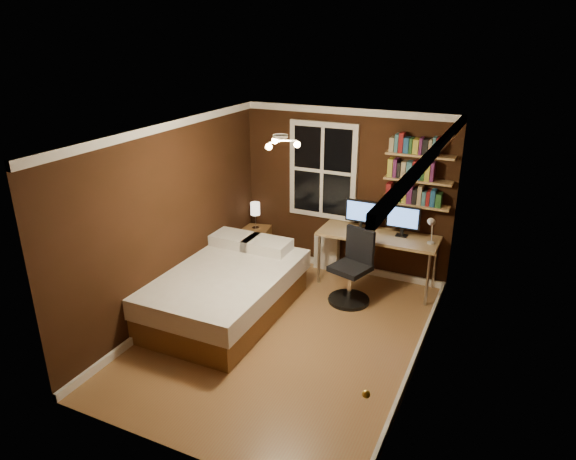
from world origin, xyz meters
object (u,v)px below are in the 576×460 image
at_px(bed, 222,289).
at_px(desk, 378,238).
at_px(monitor_right, 403,221).
at_px(radiator, 327,252).
at_px(desk_lamp, 431,230).
at_px(bedside_lamp, 255,216).
at_px(nightstand, 256,243).
at_px(monitor_left, 361,215).
at_px(office_chair, 352,275).

relative_size(bed, desk, 1.34).
height_order(bed, monitor_right, monitor_right).
xyz_separation_m(radiator, desk_lamp, (1.59, -0.33, 0.74)).
bearing_deg(bedside_lamp, monitor_right, -0.06).
distance_m(nightstand, desk, 2.09).
bearing_deg(radiator, desk_lamp, -11.59).
xyz_separation_m(monitor_left, monitor_right, (0.60, 0.00, 0.00)).
xyz_separation_m(bedside_lamp, monitor_left, (1.74, -0.00, 0.28)).
height_order(desk_lamp, office_chair, desk_lamp).
bearing_deg(desk_lamp, radiator, 168.41).
height_order(radiator, desk_lamp, desk_lamp).
bearing_deg(monitor_right, radiator, 172.88).
bearing_deg(monitor_right, desk, -164.87).
height_order(bed, nightstand, bed).
height_order(desk, monitor_left, monitor_left).
bearing_deg(monitor_left, radiator, 165.56).
distance_m(nightstand, desk_lamp, 2.88).
height_order(monitor_left, desk_lamp, monitor_left).
bearing_deg(desk, nightstand, 177.55).
bearing_deg(desk, bed, -135.56).
xyz_separation_m(desk, monitor_right, (0.31, 0.08, 0.28)).
xyz_separation_m(monitor_left, office_chair, (0.12, -0.67, -0.63)).
distance_m(bed, desk_lamp, 2.89).
distance_m(desk, monitor_right, 0.43).
bearing_deg(desk_lamp, nightstand, 176.22).
bearing_deg(bed, bedside_lamp, 103.07).
bearing_deg(nightstand, monitor_right, -12.15).
xyz_separation_m(radiator, desk, (0.86, -0.23, 0.46)).
bearing_deg(bedside_lamp, desk, -2.45).
bearing_deg(bed, desk, 44.22).
bearing_deg(monitor_right, bedside_lamp, 179.94).
bearing_deg(nightstand, radiator, -5.13).
relative_size(monitor_left, desk_lamp, 1.08).
distance_m(bedside_lamp, radiator, 1.27).
bearing_deg(bed, desk_lamp, 32.21).
height_order(nightstand, radiator, radiator).
height_order(bedside_lamp, monitor_right, monitor_right).
distance_m(bedside_lamp, desk, 2.04).
xyz_separation_m(nightstand, bedside_lamp, (0.00, 0.00, 0.48)).
xyz_separation_m(bed, monitor_right, (1.95, 1.69, 0.70)).
xyz_separation_m(nightstand, radiator, (1.18, 0.14, 0.02)).
xyz_separation_m(radiator, monitor_right, (1.17, -0.15, 0.74)).
relative_size(radiator, desk_lamp, 1.29).
relative_size(monitor_left, office_chair, 0.46).
distance_m(nightstand, bedside_lamp, 0.48).
relative_size(bed, bedside_lamp, 5.19).
xyz_separation_m(desk, monitor_left, (-0.29, 0.08, 0.28)).
bearing_deg(nightstand, monitor_left, -12.17).
distance_m(bedside_lamp, monitor_right, 2.36).
distance_m(bed, office_chair, 1.78).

